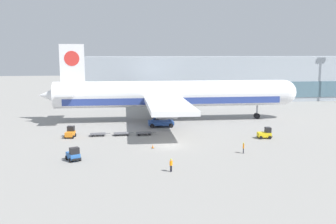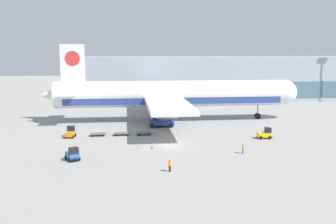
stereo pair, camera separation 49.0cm
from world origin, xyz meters
name	(u,v)px [view 1 (the left image)]	position (x,y,z in m)	size (l,w,h in m)	color
ground_plane	(169,146)	(0.00, 0.00, 0.00)	(400.00, 400.00, 0.00)	gray
terminal_building	(226,78)	(27.33, 59.28, 6.99)	(90.00, 18.20, 14.00)	#9EA8B2
airplane_main	(169,95)	(3.34, 23.28, 5.84)	(58.08, 48.17, 17.00)	white
scissor_lift_loader	(161,117)	(0.61, 16.53, 2.02)	(5.27, 3.47, 5.28)	#284C99
baggage_tug_foreground	(265,134)	(17.78, 3.15, 0.88)	(2.55, 1.79, 2.00)	yellow
baggage_tug_mid	(70,133)	(-16.85, 8.81, 0.88)	(1.96, 2.63, 2.00)	orange
baggage_tug_far	(73,155)	(-14.71, -6.39, 0.88)	(2.42, 2.80, 2.00)	#2D66B7
baggage_dolly_lead	(98,134)	(-11.96, 9.26, 0.39)	(3.74, 1.65, 0.48)	#56565B
baggage_dolly_second	(121,133)	(-7.67, 9.19, 0.39)	(3.74, 1.65, 0.48)	#56565B
baggage_dolly_third	(144,133)	(-3.53, 8.96, 0.39)	(3.74, 1.65, 0.48)	#56565B
ground_crew_near	(171,164)	(-1.73, -13.32, 1.02)	(0.44, 0.42, 1.73)	black
ground_crew_far	(244,147)	(10.53, -6.01, 0.97)	(0.33, 0.54, 1.67)	black
traffic_cone_near	(153,146)	(-2.85, -1.02, 0.33)	(0.40, 0.40, 0.67)	black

